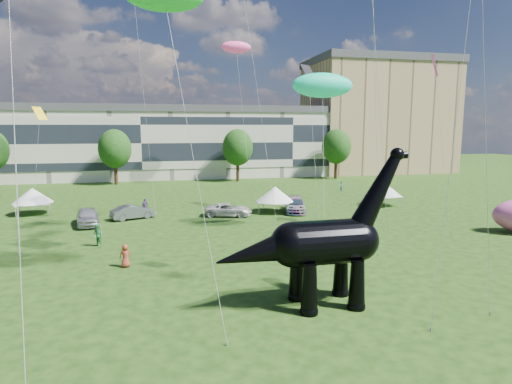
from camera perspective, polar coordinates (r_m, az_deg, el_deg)
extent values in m
plane|color=#16330C|center=(21.64, 1.32, -16.52)|extent=(220.00, 220.00, 0.00)
cube|color=beige|center=(81.15, -14.87, 6.08)|extent=(78.00, 11.00, 12.00)
cube|color=tan|center=(95.19, 15.76, 9.39)|extent=(28.00, 18.00, 22.00)
cylinder|color=#382314|center=(72.79, -18.16, 2.20)|extent=(0.56, 0.56, 3.20)
ellipsoid|color=#14380F|center=(72.45, -18.34, 5.91)|extent=(5.20, 5.20, 6.24)
cylinder|color=#382314|center=(73.53, -2.45, 2.68)|extent=(0.56, 0.56, 3.20)
ellipsoid|color=#14380F|center=(73.19, -2.48, 6.36)|extent=(5.20, 5.20, 6.24)
cylinder|color=#382314|center=(78.66, 10.59, 2.93)|extent=(0.56, 0.56, 3.20)
ellipsoid|color=#14380F|center=(78.34, 10.68, 6.37)|extent=(5.20, 5.20, 6.24)
cone|color=black|center=(21.78, 7.14, -12.74)|extent=(0.91, 0.91, 2.57)
sphere|color=black|center=(22.22, 7.08, -15.46)|extent=(0.94, 0.94, 0.94)
cone|color=black|center=(23.44, 5.44, -11.14)|extent=(0.91, 0.91, 2.57)
sphere|color=black|center=(23.85, 5.40, -13.70)|extent=(0.94, 0.94, 0.94)
cone|color=black|center=(22.79, 13.32, -11.92)|extent=(0.91, 0.91, 2.57)
sphere|color=black|center=(23.21, 13.22, -14.54)|extent=(0.94, 0.94, 0.94)
cone|color=black|center=(24.38, 11.25, -10.48)|extent=(0.91, 0.91, 2.57)
sphere|color=black|center=(24.77, 11.17, -12.96)|extent=(0.94, 0.94, 0.94)
cylinder|color=black|center=(22.41, 9.25, -6.63)|extent=(3.67, 2.42, 2.32)
sphere|color=black|center=(21.78, 4.85, -6.99)|extent=(2.32, 2.32, 2.32)
sphere|color=black|center=(23.16, 13.37, -6.25)|extent=(2.23, 2.23, 2.23)
cone|color=black|center=(23.17, 15.88, -0.07)|extent=(3.26, 1.38, 4.54)
sphere|color=black|center=(23.50, 18.30, 4.78)|extent=(0.72, 0.72, 0.72)
cylinder|color=black|center=(23.65, 18.82, 4.67)|extent=(0.61, 0.39, 0.38)
cone|color=black|center=(21.37, 0.31, -8.07)|extent=(4.58, 1.93, 2.52)
imported|color=silver|center=(43.57, -21.55, -3.06)|extent=(2.80, 5.15, 1.66)
imported|color=slate|center=(45.01, -16.09, -2.58)|extent=(4.61, 3.03, 1.43)
imported|color=silver|center=(44.75, -3.68, -2.37)|extent=(5.30, 3.50, 1.35)
imported|color=#595960|center=(47.00, 5.30, -1.76)|extent=(3.47, 5.62, 1.52)
cube|color=white|center=(46.62, 2.53, -1.29)|extent=(4.21, 4.21, 0.13)
cone|color=white|center=(46.48, 2.54, -0.24)|extent=(5.33, 5.33, 1.61)
cylinder|color=#999999|center=(45.48, 0.40, -2.29)|extent=(0.06, 0.06, 1.18)
cylinder|color=#999999|center=(45.09, 4.19, -2.40)|extent=(0.06, 0.06, 1.18)
cylinder|color=#999999|center=(48.40, 0.99, -1.62)|extent=(0.06, 0.06, 1.18)
cylinder|color=#999999|center=(48.04, 4.54, -1.73)|extent=(0.06, 0.06, 1.18)
cube|color=silver|center=(52.84, 16.62, -0.48)|extent=(3.62, 3.62, 0.13)
cone|color=silver|center=(52.72, 16.66, 0.44)|extent=(4.59, 4.59, 1.60)
cylinder|color=#999999|center=(50.87, 16.27, -1.47)|extent=(0.06, 0.06, 1.17)
cylinder|color=#999999|center=(52.71, 18.87, -1.25)|extent=(0.06, 0.06, 1.17)
cylinder|color=#999999|center=(53.25, 14.35, -0.96)|extent=(0.06, 0.06, 1.17)
cylinder|color=#999999|center=(55.00, 16.90, -0.76)|extent=(0.06, 0.06, 1.17)
cube|color=white|center=(51.44, -27.59, -1.34)|extent=(3.71, 3.71, 0.13)
cone|color=white|center=(51.32, -27.66, -0.40)|extent=(4.70, 4.70, 1.61)
cylinder|color=#999999|center=(50.24, -29.39, -2.37)|extent=(0.06, 0.06, 1.18)
cylinder|color=#999999|center=(49.94, -25.98, -2.19)|extent=(0.06, 0.06, 1.18)
cylinder|color=#999999|center=(53.17, -29.01, -1.79)|extent=(0.06, 0.06, 1.18)
cylinder|color=#999999|center=(52.89, -25.79, -1.61)|extent=(0.06, 0.06, 1.18)
imported|color=#9D3827|center=(29.87, -17.03, -8.13)|extent=(0.82, 0.58, 1.57)
imported|color=#388C4B|center=(35.52, -20.34, -5.47)|extent=(1.08, 1.07, 1.76)
imported|color=#2A359B|center=(30.95, 4.88, -6.89)|extent=(0.77, 0.59, 1.87)
imported|color=#31557C|center=(62.29, 11.33, 0.68)|extent=(0.65, 0.67, 1.55)
imported|color=brown|center=(35.63, 10.62, -4.91)|extent=(1.17, 1.41, 1.90)
imported|color=#543373|center=(46.92, -14.61, -1.88)|extent=(1.00, 1.04, 1.74)
imported|color=black|center=(43.54, 14.64, -2.73)|extent=(1.62, 0.80, 1.67)
plane|color=yellow|center=(59.15, -26.88, 9.34)|extent=(1.93, 2.18, 1.60)
plane|color=#D63B95|center=(40.69, 22.71, 15.29)|extent=(1.34, 1.92, 1.84)
plane|color=black|center=(47.04, 6.97, 15.65)|extent=(2.11, 1.77, 1.52)
ellipsoid|color=#0DC692|center=(38.20, 8.87, 13.88)|extent=(4.63, 5.93, 2.11)
ellipsoid|color=#FC4696|center=(67.76, -2.67, 18.74)|extent=(4.70, 4.51, 1.76)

